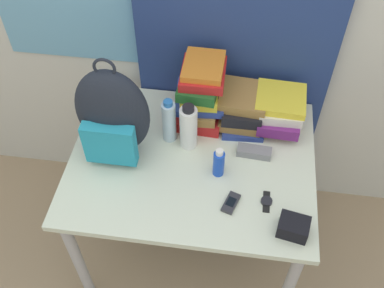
# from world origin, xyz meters

# --- Properties ---
(wall_back) EXTENTS (6.00, 0.06, 2.50)m
(wall_back) POSITION_xyz_m (-0.00, 0.92, 1.25)
(wall_back) COLOR beige
(wall_back) RESTS_ON ground_plane
(curtain_blue) EXTENTS (0.91, 0.04, 2.50)m
(curtain_blue) POSITION_xyz_m (0.13, 0.87, 1.25)
(curtain_blue) COLOR navy
(curtain_blue) RESTS_ON ground_plane
(desk) EXTENTS (1.07, 0.84, 0.78)m
(desk) POSITION_xyz_m (0.00, 0.42, 0.68)
(desk) COLOR silver
(desk) RESTS_ON ground_plane
(backpack) EXTENTS (0.31, 0.20, 0.50)m
(backpack) POSITION_xyz_m (-0.33, 0.43, 0.99)
(backpack) COLOR #1E232D
(backpack) RESTS_ON desk
(book_stack_left) EXTENTS (0.23, 0.28, 0.31)m
(book_stack_left) POSITION_xyz_m (0.00, 0.68, 0.92)
(book_stack_left) COLOR red
(book_stack_left) RESTS_ON desk
(book_stack_center) EXTENTS (0.23, 0.29, 0.17)m
(book_stack_center) POSITION_xyz_m (0.20, 0.69, 0.86)
(book_stack_center) COLOR navy
(book_stack_center) RESTS_ON desk
(book_stack_right) EXTENTS (0.23, 0.26, 0.17)m
(book_stack_right) POSITION_xyz_m (0.36, 0.69, 0.87)
(book_stack_right) COLOR olive
(book_stack_right) RESTS_ON desk
(water_bottle) EXTENTS (0.06, 0.06, 0.23)m
(water_bottle) POSITION_xyz_m (-0.12, 0.53, 0.89)
(water_bottle) COLOR silver
(water_bottle) RESTS_ON desk
(sports_bottle) EXTENTS (0.08, 0.08, 0.23)m
(sports_bottle) POSITION_xyz_m (-0.03, 0.50, 0.89)
(sports_bottle) COLOR white
(sports_bottle) RESTS_ON desk
(sunscreen_bottle) EXTENTS (0.05, 0.05, 0.15)m
(sunscreen_bottle) POSITION_xyz_m (0.12, 0.36, 0.85)
(sunscreen_bottle) COLOR blue
(sunscreen_bottle) RESTS_ON desk
(cell_phone) EXTENTS (0.08, 0.11, 0.02)m
(cell_phone) POSITION_xyz_m (0.19, 0.21, 0.79)
(cell_phone) COLOR #2D2D33
(cell_phone) RESTS_ON desk
(sunglasses_case) EXTENTS (0.15, 0.07, 0.04)m
(sunglasses_case) POSITION_xyz_m (0.27, 0.48, 0.80)
(sunglasses_case) COLOR gray
(sunglasses_case) RESTS_ON desk
(camera_pouch) EXTENTS (0.13, 0.11, 0.07)m
(camera_pouch) POSITION_xyz_m (0.43, 0.11, 0.81)
(camera_pouch) COLOR black
(camera_pouch) RESTS_ON desk
(wristwatch) EXTENTS (0.05, 0.10, 0.01)m
(wristwatch) POSITION_xyz_m (0.33, 0.24, 0.78)
(wristwatch) COLOR black
(wristwatch) RESTS_ON desk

